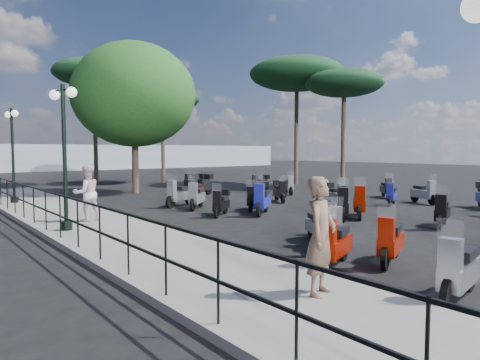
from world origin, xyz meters
TOP-DOWN VIEW (x-y plane):
  - ground at (0.00, 0.00)m, footprint 120.00×120.00m
  - sidewalk at (-6.50, 3.00)m, footprint 3.00×30.00m
  - railing at (-7.80, 2.80)m, footprint 0.04×26.04m
  - lamp_post_1 at (-7.36, 3.12)m, footprint 0.47×1.16m
  - lamp_post_2 at (-7.20, 10.90)m, footprint 0.36×1.16m
  - woman at (-5.91, -4.78)m, footprint 0.77×0.65m
  - pedestrian_far at (-6.40, 4.28)m, footprint 0.88×0.71m
  - scooter_0 at (-4.14, -6.05)m, footprint 1.70×0.60m
  - scooter_1 at (-4.14, -3.61)m, footprint 1.58×0.83m
  - scooter_2 at (-3.21, -2.58)m, footprint 1.04×1.23m
  - scooter_3 at (-1.94, 3.30)m, footprint 1.29×1.05m
  - scooter_4 at (-1.71, 5.31)m, footprint 1.36×1.27m
  - scooter_5 at (-1.77, 6.43)m, footprint 1.72×0.94m
  - scooter_8 at (-2.63, -1.88)m, footprint 0.89×1.38m
  - scooter_9 at (0.83, 0.09)m, footprint 1.52×1.29m
  - scooter_10 at (-0.60, 2.60)m, footprint 1.56×1.25m
  - scooter_11 at (0.46, 8.73)m, footprint 1.34×0.93m
  - scooter_14 at (1.57, -0.05)m, footprint 1.53×1.23m
  - scooter_15 at (-0.11, 3.68)m, footprint 1.26×1.06m
  - scooter_16 at (2.59, 5.03)m, footprint 0.93×1.42m
  - scooter_17 at (1.25, 10.05)m, footprint 1.72×0.94m
  - scooter_20 at (2.00, -2.76)m, footprint 1.62×0.81m
  - scooter_21 at (5.52, 1.16)m, footprint 1.49×0.81m
  - scooter_22 at (3.40, 2.49)m, footprint 0.81×1.50m
  - scooter_23 at (5.12, 9.24)m, footprint 1.53×0.60m
  - scooter_27 at (7.08, 0.56)m, footprint 0.88×1.56m
  - scooter_28 at (7.88, 2.95)m, footprint 1.20×1.20m
  - scooter_29 at (5.27, 7.13)m, footprint 0.98×1.44m
  - scooter_30 at (-1.94, -1.74)m, footprint 1.04×1.23m
  - scooter_31 at (1.26, 9.41)m, footprint 1.72×0.94m
  - scooter_32 at (-3.02, -4.16)m, footprint 1.58×0.83m
  - broadleaf_tree at (-0.85, 12.81)m, footprint 6.63×6.63m
  - pine_0 at (3.95, 18.56)m, footprint 5.34×5.34m
  - pine_1 at (10.62, 11.78)m, footprint 6.51×6.51m
  - pine_2 at (-0.56, 19.62)m, footprint 5.34×5.34m
  - pine_3 at (11.18, 8.20)m, footprint 4.92×4.92m
  - distant_hills at (0.00, 45.00)m, footprint 70.00×8.00m

SIDE VIEW (x-z plane):
  - ground at x=0.00m, z-range 0.00..0.00m
  - sidewalk at x=-6.50m, z-range 0.00..0.15m
  - scooter_8 at x=-2.63m, z-range -0.19..1.03m
  - scooter_15 at x=-0.11m, z-range -0.19..1.05m
  - scooter_21 at x=5.52m, z-range -0.19..1.06m
  - scooter_28 at x=7.88m, z-range -0.19..1.08m
  - scooter_2 at x=-3.21m, z-range -0.14..1.03m
  - scooter_30 at x=-1.94m, z-range -0.14..1.03m
  - scooter_11 at x=0.46m, z-range -0.15..1.05m
  - scooter_29 at x=5.27m, z-range -0.20..1.10m
  - scooter_3 at x=-1.94m, z-range -0.15..1.06m
  - scooter_1 at x=-4.14m, z-range -0.20..1.13m
  - scooter_32 at x=-3.02m, z-range -0.20..1.13m
  - scooter_27 at x=7.08m, z-range -0.20..1.13m
  - scooter_23 at x=5.12m, z-range -0.15..1.08m
  - scooter_20 at x=2.00m, z-range -0.21..1.14m
  - scooter_16 at x=2.59m, z-range -0.15..1.10m
  - scooter_0 at x=-4.14m, z-range -0.21..1.15m
  - scooter_22 at x=3.40m, z-range -0.15..1.10m
  - scooter_4 at x=-1.71m, z-range -0.21..1.18m
  - scooter_14 at x=1.57m, z-range -0.23..1.25m
  - scooter_10 at x=-0.60m, z-range -0.23..1.27m
  - scooter_17 at x=1.25m, z-range -0.18..1.27m
  - scooter_31 at x=1.26m, z-range -0.18..1.27m
  - scooter_5 at x=-1.77m, z-range -0.18..1.27m
  - scooter_9 at x=0.83m, z-range -0.18..1.27m
  - railing at x=-7.80m, z-range 0.35..1.45m
  - pedestrian_far at x=-6.40m, z-range 0.15..1.89m
  - woman at x=-5.91m, z-range 0.15..1.96m
  - distant_hills at x=0.00m, z-range 0.00..3.00m
  - lamp_post_2 at x=-7.20m, z-range 0.43..4.38m
  - lamp_post_1 at x=-7.36m, z-range 0.43..4.42m
  - broadleaf_tree at x=-0.85m, z-range 1.25..9.41m
  - pine_0 at x=3.95m, z-range 2.51..9.46m
  - pine_3 at x=11.18m, z-range 2.81..10.24m
  - pine_2 at x=-0.56m, z-range 3.24..11.66m
  - pine_1 at x=10.62m, z-range 3.19..11.89m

